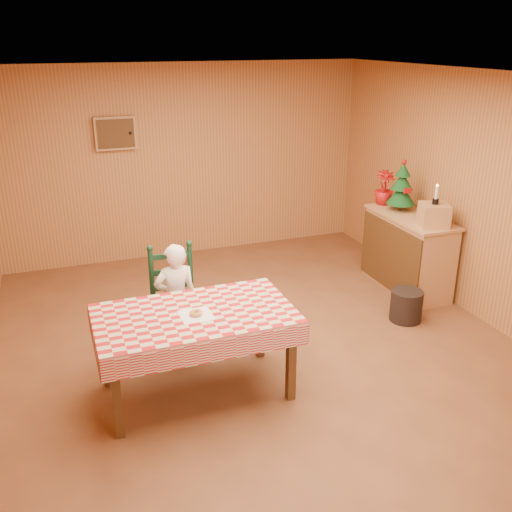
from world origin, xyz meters
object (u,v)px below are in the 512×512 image
(crate, at_px, (434,215))
(shelf_unit, at_px, (407,253))
(ladder_chair, at_px, (175,303))
(dining_table, at_px, (195,322))
(seated_child, at_px, (176,299))
(christmas_tree, at_px, (402,188))
(storage_bin, at_px, (406,306))

(crate, bearing_deg, shelf_unit, 91.23)
(ladder_chair, bearing_deg, dining_table, -90.00)
(shelf_unit, xyz_separation_m, crate, (0.01, -0.40, 0.59))
(ladder_chair, height_order, shelf_unit, ladder_chair)
(seated_child, distance_m, shelf_unit, 3.00)
(dining_table, relative_size, seated_child, 1.47)
(christmas_tree, bearing_deg, seated_child, -165.43)
(dining_table, height_order, storage_bin, dining_table)
(dining_table, distance_m, crate, 3.10)
(storage_bin, bearing_deg, dining_table, -168.12)
(storage_bin, bearing_deg, crate, 34.23)
(christmas_tree, bearing_deg, ladder_chair, -166.47)
(shelf_unit, relative_size, christmas_tree, 2.00)
(storage_bin, bearing_deg, seated_child, 175.17)
(dining_table, height_order, crate, crate)
(crate, bearing_deg, christmas_tree, 90.00)
(christmas_tree, distance_m, storage_bin, 1.51)
(crate, distance_m, christmas_tree, 0.67)
(dining_table, relative_size, crate, 5.52)
(dining_table, xyz_separation_m, seated_child, (0.00, 0.73, -0.13))
(ladder_chair, relative_size, shelf_unit, 0.87)
(storage_bin, bearing_deg, ladder_chair, 173.87)
(crate, bearing_deg, dining_table, -163.98)
(storage_bin, bearing_deg, christmas_tree, 63.75)
(seated_child, bearing_deg, dining_table, 90.00)
(dining_table, relative_size, ladder_chair, 1.53)
(seated_child, xyz_separation_m, storage_bin, (2.48, -0.21, -0.39))
(dining_table, bearing_deg, storage_bin, 11.88)
(crate, bearing_deg, ladder_chair, -178.80)
(shelf_unit, xyz_separation_m, storage_bin, (-0.47, -0.73, -0.29))
(shelf_unit, bearing_deg, christmas_tree, 88.02)
(seated_child, relative_size, christmas_tree, 1.81)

